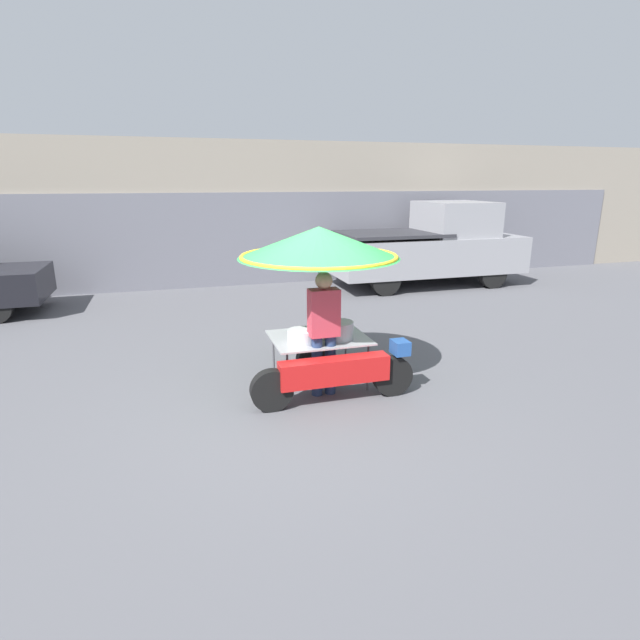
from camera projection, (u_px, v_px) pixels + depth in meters
ground_plane at (308, 404)px, 6.25m from camera, size 36.00×36.00×0.00m
shopfront_building at (224, 213)px, 13.64m from camera, size 28.00×2.06×3.68m
vendor_motorcycle_cart at (320, 260)px, 6.39m from camera, size 2.11×2.10×2.13m
vendor_person at (324, 327)px, 6.29m from camera, size 0.38×0.22×1.62m
pickup_truck at (431, 247)px, 13.05m from camera, size 4.99×1.98×2.15m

